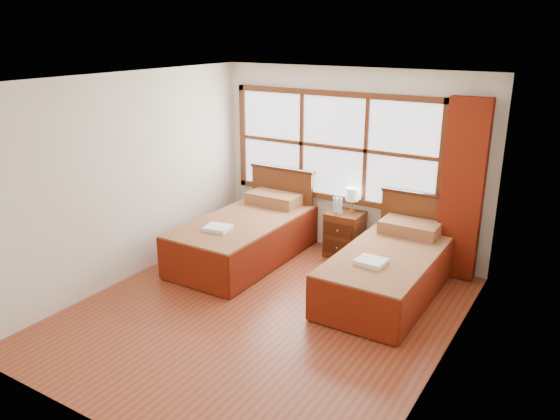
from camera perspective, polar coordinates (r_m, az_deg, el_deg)
The scene contains 15 objects.
floor at distance 6.34m, azimuth -1.82°, elevation -10.63°, with size 4.50×4.50×0.00m, color brown.
ceiling at distance 5.57m, azimuth -2.10°, elevation 13.47°, with size 4.50×4.50×0.00m, color white.
wall_back at distance 7.73m, azimuth 7.31°, elevation 4.96°, with size 4.00×4.00×0.00m, color silver.
wall_left at distance 7.08m, azimuth -15.60°, elevation 3.19°, with size 4.50×4.50×0.00m, color silver.
wall_right at distance 5.06m, azimuth 17.33°, elevation -3.04°, with size 4.50×4.50×0.00m, color silver.
window at distance 7.76m, azimuth 5.56°, elevation 6.59°, with size 3.16×0.06×1.56m.
curtain at distance 7.15m, azimuth 18.53°, elevation 1.95°, with size 0.50×0.16×2.30m, color maroon.
bed_left at distance 7.63m, azimuth -3.50°, elevation -2.65°, with size 1.14×2.22×1.11m.
bed_right at distance 6.75m, azimuth 11.35°, elevation -6.11°, with size 1.08×2.10×1.05m.
nightstand at distance 7.76m, azimuth 6.76°, elevation -2.52°, with size 0.48×0.47×0.64m.
towels_left at distance 7.13m, azimuth -6.53°, elevation -1.87°, with size 0.36×0.32×0.05m.
towels_right at distance 6.26m, azimuth 9.49°, elevation -5.33°, with size 0.34×0.30×0.05m.
lamp at distance 7.62m, azimuth 7.57°, elevation 1.55°, with size 0.18×0.18×0.35m.
bottle_near at distance 7.62m, azimuth 5.79°, elevation 0.56°, with size 0.06×0.06×0.24m.
bottle_far at distance 7.57m, azimuth 6.27°, elevation 0.44°, with size 0.07×0.07×0.25m.
Camera 1 is at (3.07, -4.62, 3.08)m, focal length 35.00 mm.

